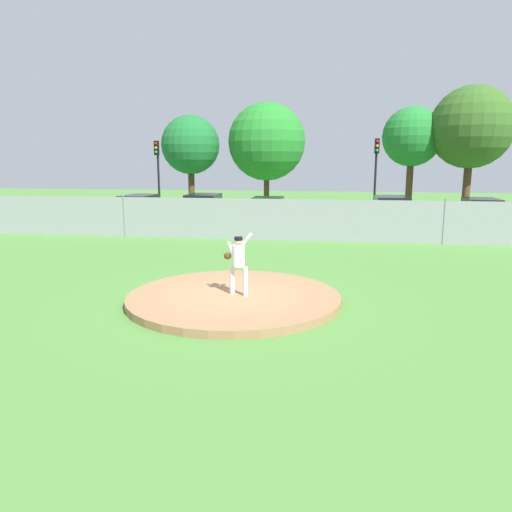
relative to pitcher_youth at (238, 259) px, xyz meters
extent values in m
plane|color=#4C8438|center=(-0.12, 6.03, -1.15)|extent=(80.00, 80.00, 0.00)
cube|color=#2B2B2D|center=(-0.12, 14.53, -1.14)|extent=(44.00, 7.00, 0.01)
cylinder|color=#99704C|center=(-0.12, 0.03, -1.05)|extent=(5.60, 5.60, 0.20)
cylinder|color=silver|center=(-0.18, 0.06, -0.57)|extent=(0.13, 0.13, 0.76)
cylinder|color=silver|center=(0.20, -0.06, -0.57)|extent=(0.13, 0.13, 0.76)
cylinder|color=silver|center=(0.01, 0.00, 0.10)|extent=(0.32, 0.32, 0.56)
cylinder|color=silver|center=(0.19, 0.00, 0.47)|extent=(0.40, 0.20, 0.46)
cylinder|color=silver|center=(-0.17, 0.00, 0.24)|extent=(0.29, 0.17, 0.46)
ellipsoid|color=#4C2D14|center=(-0.29, 0.05, 0.07)|extent=(0.20, 0.12, 0.18)
sphere|color=tan|center=(0.01, 0.00, 0.47)|extent=(0.20, 0.20, 0.20)
cylinder|color=black|center=(0.01, 0.00, 0.54)|extent=(0.21, 0.21, 0.09)
sphere|color=white|center=(-0.65, 0.71, -0.91)|extent=(0.07, 0.07, 0.07)
cube|color=gray|center=(-0.12, 10.03, -0.19)|extent=(36.94, 0.03, 1.91)
cylinder|color=slate|center=(-7.51, 10.03, -0.14)|extent=(0.07, 0.07, 2.01)
cylinder|color=slate|center=(7.26, 10.03, -0.14)|extent=(0.07, 0.07, 2.01)
cube|color=#B7BABF|center=(-1.06, 14.28, -0.48)|extent=(1.83, 4.06, 0.69)
cube|color=black|center=(-1.06, 14.28, 0.19)|extent=(1.67, 2.24, 0.64)
cylinder|color=black|center=(-1.08, 15.54, -0.83)|extent=(1.85, 0.66, 0.64)
cylinder|color=black|center=(-1.05, 13.03, -0.83)|extent=(1.85, 0.66, 0.64)
cube|color=slate|center=(-8.62, 14.68, -0.47)|extent=(2.04, 4.59, 0.70)
cube|color=black|center=(-8.62, 14.68, 0.20)|extent=(1.75, 2.58, 0.65)
cylinder|color=black|center=(-8.51, 16.07, -0.83)|extent=(1.81, 0.77, 0.64)
cylinder|color=black|center=(-8.72, 13.30, -0.83)|extent=(1.81, 0.77, 0.64)
cube|color=#146066|center=(-4.68, 14.27, -0.44)|extent=(1.89, 4.18, 0.77)
cube|color=black|center=(-4.68, 14.27, 0.30)|extent=(1.72, 2.31, 0.70)
cylinder|color=black|center=(-4.70, 15.56, -0.83)|extent=(1.90, 0.67, 0.64)
cylinder|color=black|center=(-4.66, 12.98, -0.83)|extent=(1.90, 0.67, 0.64)
cube|color=tan|center=(5.62, 15.03, -0.45)|extent=(1.89, 4.42, 0.76)
cube|color=black|center=(5.62, 15.03, 0.26)|extent=(1.73, 2.44, 0.66)
cylinder|color=black|center=(5.60, 16.39, -0.83)|extent=(1.92, 0.66, 0.64)
cylinder|color=black|center=(5.63, 13.66, -0.83)|extent=(1.92, 0.66, 0.64)
cube|color=#A81919|center=(10.07, 14.48, -0.47)|extent=(1.91, 4.25, 0.71)
cube|color=black|center=(10.07, 14.48, 0.23)|extent=(1.68, 2.37, 0.68)
cylinder|color=black|center=(10.13, 15.77, -0.83)|extent=(1.81, 0.72, 0.64)
cylinder|color=black|center=(10.01, 13.19, -0.83)|extent=(1.81, 0.72, 0.64)
cone|color=orange|center=(1.04, 17.31, -0.87)|extent=(0.32, 0.32, 0.55)
cube|color=black|center=(1.04, 17.31, -1.13)|extent=(0.40, 0.40, 0.03)
cylinder|color=black|center=(-8.78, 18.55, 1.28)|extent=(0.14, 0.14, 4.86)
cube|color=black|center=(-8.78, 18.37, 3.27)|extent=(0.28, 0.24, 0.90)
sphere|color=red|center=(-8.78, 18.25, 3.54)|extent=(0.18, 0.18, 0.18)
sphere|color=orange|center=(-8.78, 18.25, 3.27)|extent=(0.18, 0.18, 0.18)
sphere|color=green|center=(-8.78, 18.25, 3.00)|extent=(0.18, 0.18, 0.18)
cylinder|color=black|center=(5.04, 19.04, 1.32)|extent=(0.14, 0.14, 4.94)
cube|color=black|center=(5.04, 18.86, 3.34)|extent=(0.28, 0.24, 0.90)
sphere|color=red|center=(5.04, 18.74, 3.61)|extent=(0.18, 0.18, 0.18)
sphere|color=orange|center=(5.04, 18.74, 3.34)|extent=(0.18, 0.18, 0.18)
sphere|color=green|center=(5.04, 18.74, 3.07)|extent=(0.18, 0.18, 0.18)
cylinder|color=#4C331E|center=(-8.14, 23.92, 0.48)|extent=(0.48, 0.48, 3.24)
sphere|color=#1C682E|center=(-8.14, 23.92, 3.62)|extent=(4.35, 4.35, 4.35)
cylinder|color=#4C331E|center=(-2.48, 24.67, 0.34)|extent=(0.41, 0.41, 2.98)
sphere|color=#257F28|center=(-2.48, 24.67, 3.84)|extent=(5.74, 5.74, 5.74)
cylinder|color=#4C331E|center=(8.02, 25.00, 0.77)|extent=(0.49, 0.49, 3.82)
sphere|color=#21792D|center=(8.02, 25.00, 4.16)|extent=(4.23, 4.23, 4.23)
cylinder|color=#4C331E|center=(11.76, 24.00, 0.80)|extent=(0.53, 0.53, 3.90)
sphere|color=#335D20|center=(11.76, 24.00, 4.71)|extent=(5.60, 5.60, 5.60)
camera|label=1|loc=(2.30, -12.01, 2.52)|focal=33.95mm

